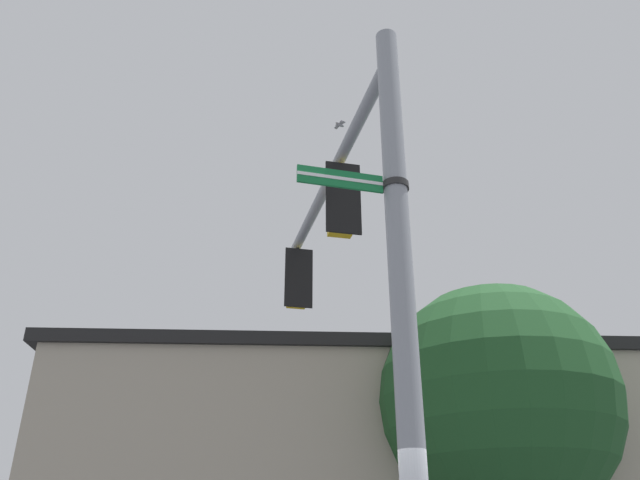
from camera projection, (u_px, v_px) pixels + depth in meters
The scene contains 7 objects.
signal_pole at pixel (403, 314), 6.65m from camera, with size 0.27×0.27×7.72m, color gray.
mast_arm at pixel (329, 180), 10.69m from camera, with size 0.18×0.18×5.77m, color gray.
traffic_light_nearest_pole at pixel (340, 203), 9.80m from camera, with size 0.54×0.49×1.31m.
traffic_light_mid_inner at pixel (297, 281), 12.48m from camera, with size 0.54×0.49×1.31m.
street_name_sign at pixel (370, 183), 7.29m from camera, with size 1.31×0.31×0.22m.
bird_flying at pixel (340, 124), 13.78m from camera, with size 0.24×0.30×0.09m.
tree_by_storefront at pixel (498, 402), 13.61m from camera, with size 5.07×5.07×7.16m.
Camera 1 is at (-2.19, -5.95, 1.53)m, focal length 36.00 mm.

